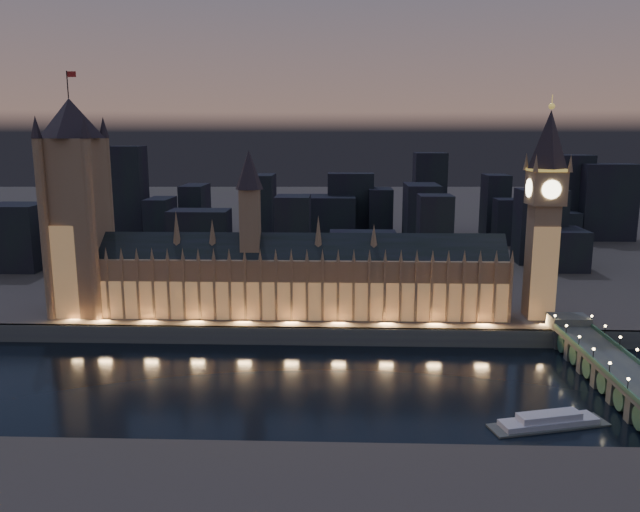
{
  "coord_description": "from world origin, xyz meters",
  "views": [
    {
      "loc": [
        14.88,
        -226.14,
        93.95
      ],
      "look_at": [
        5.0,
        55.0,
        38.0
      ],
      "focal_mm": 35.0,
      "sensor_mm": 36.0,
      "label": 1
    }
  ],
  "objects_px": {
    "river_boat": "(549,422)",
    "westminster_bridge": "(614,373)",
    "elizabeth_tower": "(545,197)",
    "victoria_tower": "(76,197)",
    "palace_of_westminster": "(291,277)"
  },
  "relations": [
    {
      "from": "river_boat",
      "to": "westminster_bridge",
      "type": "bearing_deg",
      "value": 43.25
    },
    {
      "from": "elizabeth_tower",
      "to": "river_boat",
      "type": "xyz_separation_m",
      "value": [
        -25.29,
        -97.34,
        -63.32
      ]
    },
    {
      "from": "victoria_tower",
      "to": "westminster_bridge",
      "type": "distance_m",
      "value": 242.96
    },
    {
      "from": "victoria_tower",
      "to": "elizabeth_tower",
      "type": "height_order",
      "value": "victoria_tower"
    },
    {
      "from": "river_boat",
      "to": "palace_of_westminster",
      "type": "bearing_deg",
      "value": 133.33
    },
    {
      "from": "elizabeth_tower",
      "to": "westminster_bridge",
      "type": "relative_size",
      "value": 0.91
    },
    {
      "from": "palace_of_westminster",
      "to": "elizabeth_tower",
      "type": "relative_size",
      "value": 1.97
    },
    {
      "from": "river_boat",
      "to": "victoria_tower",
      "type": "bearing_deg",
      "value": 153.2
    },
    {
      "from": "palace_of_westminster",
      "to": "elizabeth_tower",
      "type": "distance_m",
      "value": 123.12
    },
    {
      "from": "palace_of_westminster",
      "to": "westminster_bridge",
      "type": "xyz_separation_m",
      "value": [
        125.64,
        -65.19,
        -20.38
      ]
    },
    {
      "from": "victoria_tower",
      "to": "river_boat",
      "type": "distance_m",
      "value": 224.75
    },
    {
      "from": "victoria_tower",
      "to": "elizabeth_tower",
      "type": "bearing_deg",
      "value": 0.0
    },
    {
      "from": "palace_of_westminster",
      "to": "westminster_bridge",
      "type": "relative_size",
      "value": 1.79
    },
    {
      "from": "victoria_tower",
      "to": "elizabeth_tower",
      "type": "xyz_separation_m",
      "value": [
        218.0,
        0.0,
        0.86
      ]
    },
    {
      "from": "victoria_tower",
      "to": "westminster_bridge",
      "type": "height_order",
      "value": "victoria_tower"
    }
  ]
}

